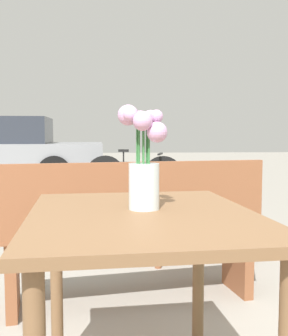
{
  "coord_description": "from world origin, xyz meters",
  "views": [
    {
      "loc": [
        -0.1,
        -1.34,
        1.01
      ],
      "look_at": [
        0.01,
        0.05,
        0.89
      ],
      "focal_mm": 45.0,
      "sensor_mm": 36.0,
      "label": 1
    }
  ],
  "objects_px": {
    "table_front": "(143,247)",
    "flower_vase": "(144,163)",
    "bicycle": "(134,175)",
    "table_back": "(195,180)",
    "bench_near": "(135,229)"
  },
  "relations": [
    {
      "from": "table_front",
      "to": "flower_vase",
      "type": "bearing_deg",
      "value": 82.62
    },
    {
      "from": "flower_vase",
      "to": "bicycle",
      "type": "relative_size",
      "value": 0.23
    },
    {
      "from": "table_back",
      "to": "bicycle",
      "type": "relative_size",
      "value": 0.52
    },
    {
      "from": "flower_vase",
      "to": "table_back",
      "type": "xyz_separation_m",
      "value": [
        0.57,
        1.98,
        -0.29
      ]
    },
    {
      "from": "table_back",
      "to": "bicycle",
      "type": "bearing_deg",
      "value": 95.45
    },
    {
      "from": "table_front",
      "to": "bicycle",
      "type": "relative_size",
      "value": 0.62
    },
    {
      "from": "table_front",
      "to": "bench_near",
      "type": "height_order",
      "value": "bench_near"
    },
    {
      "from": "bench_near",
      "to": "bicycle",
      "type": "distance_m",
      "value": 4.3
    },
    {
      "from": "table_back",
      "to": "flower_vase",
      "type": "bearing_deg",
      "value": -106.08
    },
    {
      "from": "flower_vase",
      "to": "bicycle",
      "type": "distance_m",
      "value": 5.32
    },
    {
      "from": "table_front",
      "to": "flower_vase",
      "type": "relative_size",
      "value": 2.77
    },
    {
      "from": "flower_vase",
      "to": "bench_near",
      "type": "height_order",
      "value": "flower_vase"
    },
    {
      "from": "table_front",
      "to": "flower_vase",
      "type": "distance_m",
      "value": 0.28
    },
    {
      "from": "bicycle",
      "to": "table_front",
      "type": "bearing_deg",
      "value": -92.83
    },
    {
      "from": "flower_vase",
      "to": "table_back",
      "type": "height_order",
      "value": "flower_vase"
    }
  ]
}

